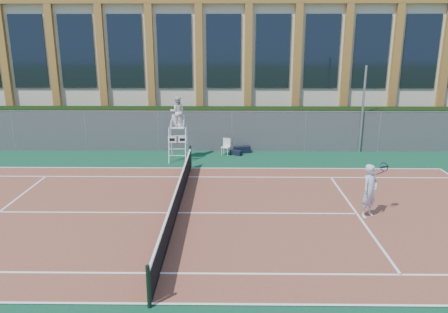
{
  "coord_description": "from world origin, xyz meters",
  "views": [
    {
      "loc": [
        1.84,
        -14.45,
        6.12
      ],
      "look_at": [
        1.64,
        3.0,
        1.29
      ],
      "focal_mm": 35.0,
      "sensor_mm": 36.0,
      "label": 1
    }
  ],
  "objects_px": {
    "tennis_player": "(370,191)",
    "umpire_chair": "(178,113)",
    "steel_pole": "(363,110)",
    "plastic_chair": "(226,145)"
  },
  "relations": [
    {
      "from": "plastic_chair",
      "to": "tennis_player",
      "type": "bearing_deg",
      "value": -58.73
    },
    {
      "from": "tennis_player",
      "to": "umpire_chair",
      "type": "bearing_deg",
      "value": 135.67
    },
    {
      "from": "steel_pole",
      "to": "umpire_chair",
      "type": "relative_size",
      "value": 1.42
    },
    {
      "from": "steel_pole",
      "to": "tennis_player",
      "type": "bearing_deg",
      "value": -104.22
    },
    {
      "from": "steel_pole",
      "to": "tennis_player",
      "type": "height_order",
      "value": "steel_pole"
    },
    {
      "from": "umpire_chair",
      "to": "plastic_chair",
      "type": "distance_m",
      "value": 3.22
    },
    {
      "from": "steel_pole",
      "to": "tennis_player",
      "type": "relative_size",
      "value": 2.47
    },
    {
      "from": "tennis_player",
      "to": "plastic_chair",
      "type": "bearing_deg",
      "value": 121.27
    },
    {
      "from": "tennis_player",
      "to": "steel_pole",
      "type": "bearing_deg",
      "value": 75.78
    },
    {
      "from": "steel_pole",
      "to": "umpire_chair",
      "type": "height_order",
      "value": "steel_pole"
    }
  ]
}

